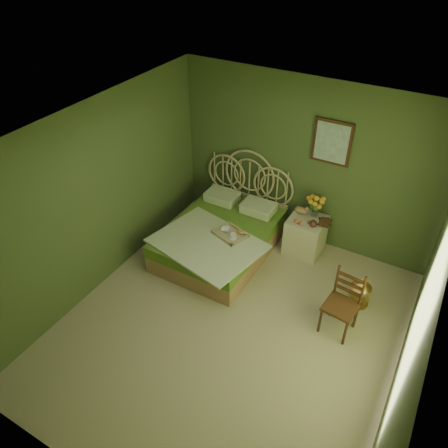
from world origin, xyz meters
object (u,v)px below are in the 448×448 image
Objects in this scene: bed at (221,235)px; nightstand at (306,231)px; chair at (344,299)px; birdcage at (360,292)px.

nightstand is at bearing 29.87° from bed.
chair is (2.07, -0.57, 0.20)m from bed.
bed is at bearing -150.13° from nightstand.
birdcage is at bearing -33.87° from nightstand.
bed is 2.08× the size of nightstand.
chair is 0.59m from birdcage.
bed is at bearing 171.12° from chair.
birdcage is (0.11, 0.51, -0.28)m from chair.
chair reaches higher than birdcage.
bed is 2.15m from chair.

